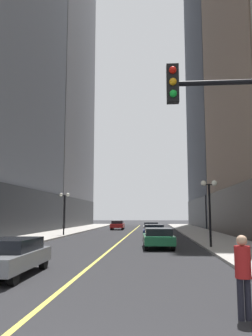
# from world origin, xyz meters

# --- Properties ---
(ground_plane) EXTENTS (200.00, 200.00, 0.00)m
(ground_plane) POSITION_xyz_m (0.00, 35.00, 0.00)
(ground_plane) COLOR #262628
(sidewalk_left) EXTENTS (4.50, 78.00, 0.15)m
(sidewalk_left) POSITION_xyz_m (-8.25, 35.00, 0.07)
(sidewalk_left) COLOR #ADA8A0
(sidewalk_left) RESTS_ON ground
(sidewalk_right) EXTENTS (4.50, 78.00, 0.15)m
(sidewalk_right) POSITION_xyz_m (8.25, 35.00, 0.07)
(sidewalk_right) COLOR #ADA8A0
(sidewalk_right) RESTS_ON ground
(lane_centre_stripe) EXTENTS (0.16, 70.00, 0.01)m
(lane_centre_stripe) POSITION_xyz_m (0.00, 35.00, 0.00)
(lane_centre_stripe) COLOR #E5D64C
(lane_centre_stripe) RESTS_ON ground
(building_left_far) EXTENTS (14.33, 26.00, 79.71)m
(building_left_far) POSITION_xyz_m (-17.58, 60.00, 39.78)
(building_left_far) COLOR gray
(building_left_far) RESTS_ON ground
(building_right_far) EXTENTS (11.07, 26.00, 82.20)m
(building_right_far) POSITION_xyz_m (15.94, 60.00, 41.00)
(building_right_far) COLOR #4C515B
(building_right_far) RESTS_ON ground
(car_grey) EXTENTS (1.93, 4.72, 1.32)m
(car_grey) POSITION_xyz_m (-2.49, 8.69, 0.72)
(car_grey) COLOR slate
(car_grey) RESTS_ON ground
(car_green) EXTENTS (2.11, 4.47, 1.32)m
(car_green) POSITION_xyz_m (3.04, 19.44, 0.72)
(car_green) COLOR #196038
(car_green) RESTS_ON ground
(car_navy) EXTENTS (1.94, 4.50, 1.32)m
(car_navy) POSITION_xyz_m (2.81, 28.24, 0.72)
(car_navy) COLOR #141E4C
(car_navy) RESTS_ON ground
(car_silver) EXTENTS (1.89, 4.33, 1.32)m
(car_silver) POSITION_xyz_m (2.47, 37.80, 0.72)
(car_silver) COLOR #B7B7BC
(car_silver) RESTS_ON ground
(car_red) EXTENTS (1.93, 4.10, 1.32)m
(car_red) POSITION_xyz_m (-2.50, 47.68, 0.72)
(car_red) COLOR #B21919
(car_red) RESTS_ON ground
(pedestrian_in_red_jacket) EXTENTS (0.39, 0.39, 1.76)m
(pedestrian_in_red_jacket) POSITION_xyz_m (4.62, 3.92, 1.03)
(pedestrian_in_red_jacket) COLOR black
(pedestrian_in_red_jacket) RESTS_ON ground
(street_lamp_left_far) EXTENTS (1.06, 0.36, 4.43)m
(street_lamp_left_far) POSITION_xyz_m (-6.40, 31.50, 3.26)
(street_lamp_left_far) COLOR black
(street_lamp_left_far) RESTS_ON ground
(street_lamp_right_mid) EXTENTS (1.06, 0.36, 4.43)m
(street_lamp_right_mid) POSITION_xyz_m (6.40, 19.14, 3.26)
(street_lamp_right_mid) COLOR black
(street_lamp_right_mid) RESTS_ON ground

